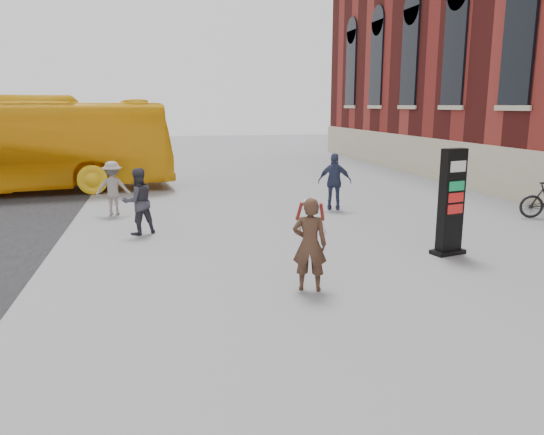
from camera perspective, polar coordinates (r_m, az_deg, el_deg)
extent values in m
plane|color=#9E9EA3|center=(9.37, 4.27, -8.29)|extent=(100.00, 100.00, 0.00)
cube|color=black|center=(12.21, 18.71, 1.57)|extent=(0.60, 0.36, 2.34)
cube|color=black|center=(12.45, 18.37, -3.51)|extent=(0.82, 0.54, 0.09)
cube|color=white|center=(12.10, 18.97, 5.28)|extent=(0.47, 0.36, 0.23)
cube|color=#107B45|center=(12.15, 18.83, 3.31)|extent=(0.47, 0.36, 0.21)
cube|color=#AA1916|center=(12.19, 18.75, 2.14)|extent=(0.47, 0.36, 0.21)
cube|color=#AA1916|center=(12.24, 18.67, 0.97)|extent=(0.47, 0.36, 0.21)
imported|color=#3A2217|center=(9.37, 4.07, -2.91)|extent=(0.71, 0.57, 1.68)
cylinder|color=white|center=(9.20, 4.14, 1.69)|extent=(0.24, 0.24, 0.06)
cone|color=white|center=(9.53, 5.36, -0.80)|extent=(0.28, 0.24, 0.41)
cylinder|color=maroon|center=(9.48, 5.39, 0.65)|extent=(0.16, 0.12, 0.35)
cone|color=white|center=(9.54, 2.94, -0.75)|extent=(0.25, 0.28, 0.41)
cylinder|color=maroon|center=(9.49, 2.96, 0.70)|extent=(0.12, 0.16, 0.35)
imported|color=#34333C|center=(13.88, -14.20, 1.69)|extent=(1.01, 0.92, 1.70)
imported|color=gray|center=(16.60, -16.73, 3.04)|extent=(1.07, 0.65, 1.61)
imported|color=#303857|center=(16.81, 6.76, 3.86)|extent=(1.13, 0.76, 1.78)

